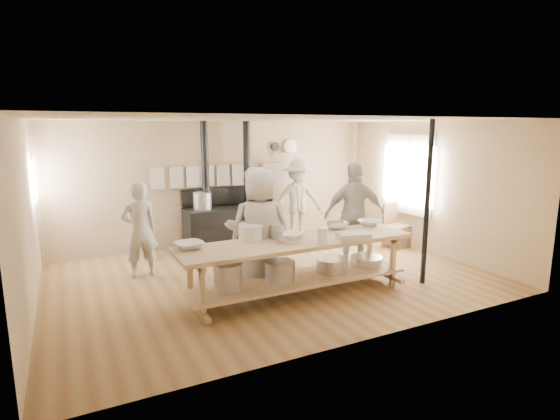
{
  "coord_description": "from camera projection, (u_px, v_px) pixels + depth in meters",
  "views": [
    {
      "loc": [
        -3.01,
        -6.33,
        2.48
      ],
      "look_at": [
        0.25,
        0.2,
        1.09
      ],
      "focal_mm": 28.0,
      "sensor_mm": 36.0,
      "label": 1
    }
  ],
  "objects": [
    {
      "name": "cook_center",
      "position": [
        261.0,
        229.0,
        6.63
      ],
      "size": [
        1.07,
        0.88,
        1.9
      ],
      "primitive_type": "imported",
      "rotation": [
        0.0,
        0.0,
        2.8
      ],
      "color": "#ADA699",
      "rests_on": "ground"
    },
    {
      "name": "bowl_white_b",
      "position": [
        369.0,
        223.0,
        7.36
      ],
      "size": [
        0.47,
        0.47,
        0.09
      ],
      "primitive_type": "imported",
      "rotation": [
        0.0,
        0.0,
        1.95
      ],
      "color": "white",
      "rests_on": "prep_table"
    },
    {
      "name": "prep_table",
      "position": [
        298.0,
        262.0,
        6.46
      ],
      "size": [
        3.6,
        0.9,
        0.85
      ],
      "color": "tan",
      "rests_on": "ground"
    },
    {
      "name": "chair",
      "position": [
        396.0,
        234.0,
        9.16
      ],
      "size": [
        0.49,
        0.49,
        0.91
      ],
      "rotation": [
        0.0,
        0.0,
        0.17
      ],
      "color": "#4F351F",
      "rests_on": "ground"
    },
    {
      "name": "left_opening",
      "position": [
        34.0,
        180.0,
        7.29
      ],
      "size": [
        0.0,
        0.9,
        0.9
      ],
      "color": "white",
      "rests_on": "ground"
    },
    {
      "name": "cook_left",
      "position": [
        253.0,
        227.0,
        6.84
      ],
      "size": [
        0.94,
        0.75,
        1.88
      ],
      "primitive_type": "imported",
      "rotation": [
        0.0,
        0.0,
        3.18
      ],
      "color": "#ADA699",
      "rests_on": "ground"
    },
    {
      "name": "cook_right",
      "position": [
        355.0,
        215.0,
        7.81
      ],
      "size": [
        1.19,
        0.79,
        1.87
      ],
      "primitive_type": "imported",
      "rotation": [
        0.0,
        0.0,
        2.81
      ],
      "color": "#ADA699",
      "rests_on": "ground"
    },
    {
      "name": "bowl_steel_b",
      "position": [
        337.0,
        226.0,
        7.07
      ],
      "size": [
        0.44,
        0.44,
        0.11
      ],
      "primitive_type": "imported",
      "rotation": [
        0.0,
        0.0,
        3.42
      ],
      "color": "silver",
      "rests_on": "prep_table"
    },
    {
      "name": "cook_by_window",
      "position": [
        298.0,
        200.0,
        9.58
      ],
      "size": [
        1.26,
        0.86,
        1.8
      ],
      "primitive_type": "imported",
      "rotation": [
        0.0,
        0.0,
        -0.17
      ],
      "color": "#ADA699",
      "rests_on": "ground"
    },
    {
      "name": "cook_far_left",
      "position": [
        139.0,
        230.0,
        7.21
      ],
      "size": [
        0.6,
        0.41,
        1.61
      ],
      "primitive_type": "imported",
      "rotation": [
        0.0,
        0.0,
        3.18
      ],
      "color": "#ADA699",
      "rests_on": "ground"
    },
    {
      "name": "support_post",
      "position": [
        427.0,
        204.0,
        6.82
      ],
      "size": [
        0.08,
        0.08,
        2.6
      ],
      "primitive_type": "cylinder",
      "color": "black",
      "rests_on": "ground"
    },
    {
      "name": "window_right",
      "position": [
        409.0,
        175.0,
        9.11
      ],
      "size": [
        0.09,
        1.5,
        1.65
      ],
      "color": "beige",
      "rests_on": "ground"
    },
    {
      "name": "room_shell",
      "position": [
        272.0,
        181.0,
        7.04
      ],
      "size": [
        7.0,
        7.0,
        7.0
      ],
      "color": "tan",
      "rests_on": "ground"
    },
    {
      "name": "bowl_white_a",
      "position": [
        189.0,
        245.0,
        5.94
      ],
      "size": [
        0.43,
        0.43,
        0.09
      ],
      "primitive_type": "imported",
      "rotation": [
        0.0,
        0.0,
        0.16
      ],
      "color": "white",
      "rests_on": "prep_table"
    },
    {
      "name": "back_wall_shelf",
      "position": [
        284.0,
        149.0,
        9.75
      ],
      "size": [
        0.63,
        0.14,
        0.32
      ],
      "color": "tan",
      "rests_on": "ground"
    },
    {
      "name": "roasting_pan",
      "position": [
        353.0,
        236.0,
        6.42
      ],
      "size": [
        0.51,
        0.39,
        0.1
      ],
      "primitive_type": "cube",
      "rotation": [
        0.0,
        0.0,
        -0.21
      ],
      "color": "#B2B2B7",
      "rests_on": "prep_table"
    },
    {
      "name": "towel_rail",
      "position": [
        223.0,
        172.0,
        9.17
      ],
      "size": [
        3.0,
        0.04,
        0.47
      ],
      "color": "tan",
      "rests_on": "ground"
    },
    {
      "name": "bowl_steel_a",
      "position": [
        250.0,
        236.0,
        6.41
      ],
      "size": [
        0.44,
        0.44,
        0.1
      ],
      "primitive_type": "imported",
      "rotation": [
        0.0,
        0.0,
        1.1
      ],
      "color": "silver",
      "rests_on": "prep_table"
    },
    {
      "name": "stove",
      "position": [
        228.0,
        222.0,
        9.11
      ],
      "size": [
        1.9,
        0.75,
        2.6
      ],
      "color": "black",
      "rests_on": "ground"
    },
    {
      "name": "ground",
      "position": [
        272.0,
        277.0,
        7.35
      ],
      "size": [
        7.0,
        7.0,
        0.0
      ],
      "primitive_type": "plane",
      "color": "brown",
      "rests_on": "ground"
    },
    {
      "name": "bucket_galv",
      "position": [
        278.0,
        231.0,
        6.48
      ],
      "size": [
        0.27,
        0.27,
        0.21
      ],
      "primitive_type": "cylinder",
      "rotation": [
        0.0,
        0.0,
        -0.19
      ],
      "color": "gray",
      "rests_on": "prep_table"
    },
    {
      "name": "pitcher",
      "position": [
        322.0,
        236.0,
        6.18
      ],
      "size": [
        0.17,
        0.17,
        0.23
      ],
      "primitive_type": "cylinder",
      "rotation": [
        0.0,
        0.0,
        -0.21
      ],
      "color": "white",
      "rests_on": "prep_table"
    },
    {
      "name": "deep_bowl_enamel",
      "position": [
        251.0,
        232.0,
        6.4
      ],
      "size": [
        0.38,
        0.38,
        0.23
      ],
      "primitive_type": "cylinder",
      "rotation": [
        0.0,
        0.0,
        -0.05
      ],
      "color": "white",
      "rests_on": "prep_table"
    },
    {
      "name": "mixing_bowl_large",
      "position": [
        290.0,
        237.0,
        6.32
      ],
      "size": [
        0.44,
        0.44,
        0.12
      ],
      "primitive_type": "cylinder",
      "rotation": [
        0.0,
        0.0,
        -0.16
      ],
      "color": "silver",
      "rests_on": "prep_table"
    }
  ]
}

